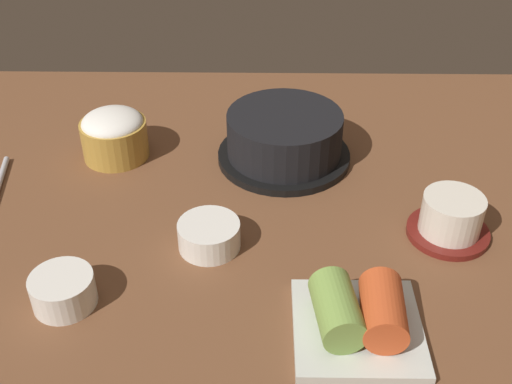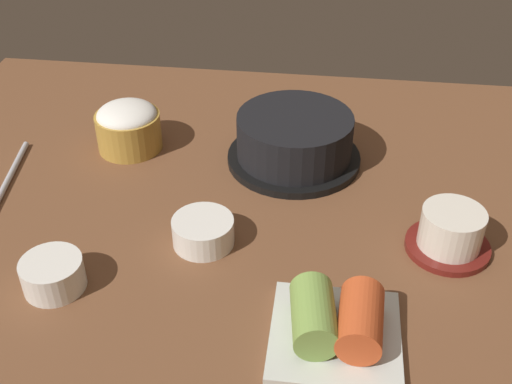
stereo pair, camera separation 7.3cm
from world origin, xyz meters
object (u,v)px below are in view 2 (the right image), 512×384
object	(u,v)px
kimchi_plate	(336,324)
side_bowl_near	(53,273)
rice_bowl	(128,126)
banchan_cup_center	(203,231)
stone_pot	(294,139)
tea_cup_with_saucer	(451,232)

from	to	relation	value
kimchi_plate	side_bowl_near	size ratio (longest dim) A/B	1.91
rice_bowl	banchan_cup_center	world-z (taller)	rice_bowl
banchan_cup_center	stone_pot	bearing A→B (deg)	64.34
banchan_cup_center	side_bowl_near	world-z (taller)	side_bowl_near
stone_pot	side_bowl_near	world-z (taller)	stone_pot
kimchi_plate	rice_bowl	bearing A→B (deg)	133.18
kimchi_plate	side_bowl_near	world-z (taller)	kimchi_plate
side_bowl_near	tea_cup_with_saucer	bearing A→B (deg)	15.38
side_bowl_near	banchan_cup_center	bearing A→B (deg)	32.62
stone_pot	tea_cup_with_saucer	distance (cm)	25.35
stone_pot	banchan_cup_center	bearing A→B (deg)	-115.66
stone_pot	tea_cup_with_saucer	xyz separation A→B (cm)	(19.27, -16.45, -0.98)
banchan_cup_center	rice_bowl	bearing A→B (deg)	126.90
stone_pot	kimchi_plate	bearing A→B (deg)	-78.14
stone_pot	side_bowl_near	xyz separation A→B (cm)	(-23.65, -28.25, -1.65)
stone_pot	kimchi_plate	size ratio (longest dim) A/B	1.44
tea_cup_with_saucer	side_bowl_near	distance (cm)	44.52
stone_pot	side_bowl_near	distance (cm)	36.88
stone_pot	banchan_cup_center	world-z (taller)	stone_pot
banchan_cup_center	side_bowl_near	distance (cm)	17.27
tea_cup_with_saucer	banchan_cup_center	bearing A→B (deg)	-174.98
stone_pot	kimchi_plate	world-z (taller)	stone_pot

